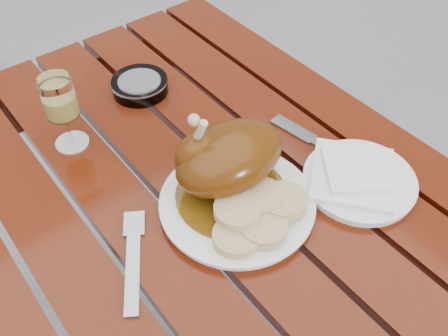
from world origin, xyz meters
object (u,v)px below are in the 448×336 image
at_px(dinner_plate, 237,204).
at_px(wine_glass, 63,113).
at_px(table, 220,320).
at_px(side_plate, 359,181).
at_px(ashtray, 140,86).

height_order(dinner_plate, wine_glass, wine_glass).
xyz_separation_m(table, side_plate, (0.23, -0.10, 0.38)).
bearing_deg(wine_glass, side_plate, -49.43).
distance_m(table, dinner_plate, 0.38).
xyz_separation_m(wine_glass, ashtray, (0.18, 0.06, -0.06)).
bearing_deg(table, side_plate, -23.61).
distance_m(table, ashtray, 0.53).
distance_m(dinner_plate, ashtray, 0.36).
bearing_deg(side_plate, ashtray, 109.22).
bearing_deg(side_plate, wine_glass, 130.57).
bearing_deg(dinner_plate, table, 163.03).
relative_size(wine_glass, side_plate, 0.75).
xyz_separation_m(table, dinner_plate, (0.03, -0.01, 0.38)).
bearing_deg(ashtray, side_plate, -70.78).
bearing_deg(wine_glass, table, -69.25).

